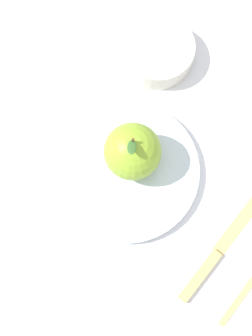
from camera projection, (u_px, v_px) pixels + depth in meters
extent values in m
plane|color=silver|center=(154.00, 189.00, 0.65)|extent=(2.40, 2.40, 0.00)
cylinder|color=silver|center=(126.00, 170.00, 0.65)|extent=(0.22, 0.22, 0.02)
torus|color=silver|center=(126.00, 170.00, 0.65)|extent=(0.22, 0.22, 0.01)
sphere|color=#8CB22D|center=(133.00, 152.00, 0.60)|extent=(0.08, 0.08, 0.08)
cylinder|color=#4C3319|center=(133.00, 141.00, 0.56)|extent=(0.00, 0.00, 0.01)
ellipsoid|color=#386628|center=(132.00, 147.00, 0.55)|extent=(0.02, 0.01, 0.01)
cylinder|color=silver|center=(157.00, 52.00, 0.69)|extent=(0.12, 0.12, 0.04)
torus|color=silver|center=(157.00, 47.00, 0.68)|extent=(0.12, 0.12, 0.01)
cylinder|color=#B7AF9F|center=(157.00, 48.00, 0.68)|extent=(0.10, 0.10, 0.01)
cube|color=#D8B766|center=(245.00, 215.00, 0.64)|extent=(0.13, 0.09, 0.00)
cube|color=#D8B766|center=(200.00, 276.00, 0.61)|extent=(0.08, 0.05, 0.01)
cube|color=#D8B766|center=(248.00, 288.00, 0.61)|extent=(0.12, 0.07, 0.01)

